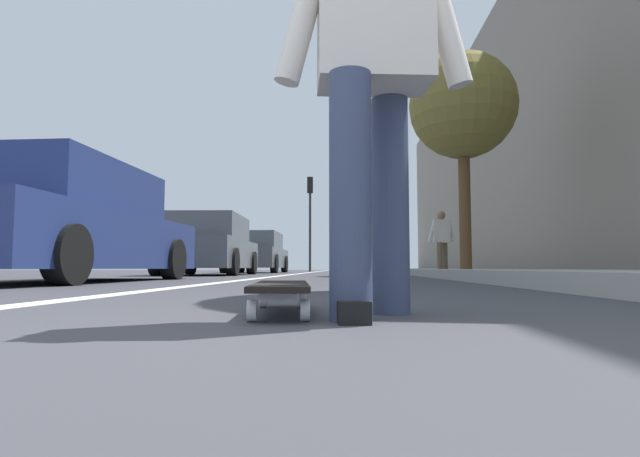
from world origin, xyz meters
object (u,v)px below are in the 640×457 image
object	(u,v)px
parked_car_mid	(209,247)
parked_car_far	(256,253)
parked_car_near	(63,226)
traffic_light	(310,207)
skater_person	(373,54)
street_tree_mid	(463,107)
pedestrian_distant	(442,238)
skateboard	(281,289)

from	to	relation	value
parked_car_mid	parked_car_far	size ratio (longest dim) A/B	1.00
parked_car_near	traffic_light	bearing A→B (deg)	-4.87
parked_car_near	parked_car_mid	size ratio (longest dim) A/B	1.02
skater_person	street_tree_mid	world-z (taller)	street_tree_mid
parked_car_far	pedestrian_distant	distance (m)	7.96
parked_car_far	parked_car_mid	bearing A→B (deg)	179.48
traffic_light	pedestrian_distant	distance (m)	13.05
parked_car_near	parked_car_far	size ratio (longest dim) A/B	1.02
pedestrian_distant	skater_person	bearing A→B (deg)	168.91
traffic_light	parked_car_far	bearing A→B (deg)	167.32
skater_person	parked_car_near	distance (m)	5.85
skateboard	parked_car_mid	bearing A→B (deg)	16.41
parked_car_far	pedestrian_distant	size ratio (longest dim) A/B	2.68
parked_car_mid	street_tree_mid	distance (m)	6.97
traffic_light	pedestrian_distant	world-z (taller)	traffic_light
skater_person	parked_car_near	bearing A→B (deg)	38.89
skater_person	street_tree_mid	distance (m)	10.93
parked_car_near	traffic_light	xyz separation A→B (m)	(19.67, -1.67, 2.55)
street_tree_mid	pedestrian_distant	distance (m)	3.51
skater_person	parked_car_mid	distance (m)	11.63
parked_car_mid	traffic_light	distance (m)	13.48
street_tree_mid	pedestrian_distant	xyz separation A→B (m)	(1.93, 0.20, -2.93)
skateboard	pedestrian_distant	distance (m)	12.32
traffic_light	parked_car_mid	bearing A→B (deg)	173.19
skater_person	skateboard	bearing A→B (deg)	66.59
skateboard	parked_car_far	size ratio (longest dim) A/B	0.19
parked_car_near	parked_car_mid	bearing A→B (deg)	-0.92
skater_person	street_tree_mid	xyz separation A→B (m)	(10.20, -2.57, 2.96)
pedestrian_distant	skateboard	bearing A→B (deg)	167.20
skateboard	street_tree_mid	size ratio (longest dim) A/B	0.17
skateboard	skater_person	size ratio (longest dim) A/B	0.52
skateboard	traffic_light	size ratio (longest dim) A/B	0.18
skater_person	parked_car_mid	size ratio (longest dim) A/B	0.36
street_tree_mid	parked_car_far	bearing A→B (deg)	39.81
parked_car_far	skater_person	bearing A→B (deg)	-168.67
parked_car_mid	traffic_light	size ratio (longest dim) A/B	0.95
skateboard	traffic_light	distance (m)	24.32
skateboard	parked_car_far	distance (m)	17.64
skater_person	pedestrian_distant	distance (m)	12.36
skateboard	traffic_light	bearing A→B (deg)	3.92
skater_person	traffic_light	world-z (taller)	traffic_light
parked_car_near	pedestrian_distant	bearing A→B (deg)	-38.55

